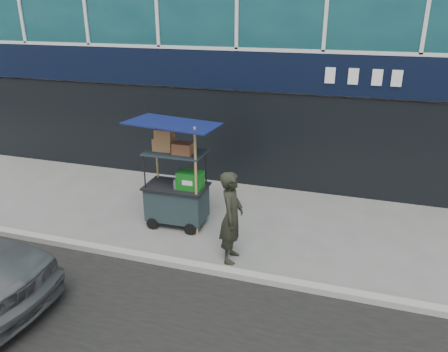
% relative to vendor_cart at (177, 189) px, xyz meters
% --- Properties ---
extents(ground, '(80.00, 80.00, 0.00)m').
position_rel_vendor_cart_xyz_m(ground, '(0.51, -1.30, -0.81)').
color(ground, '#62625D').
rests_on(ground, ground).
extents(curb, '(80.00, 0.18, 0.12)m').
position_rel_vendor_cart_xyz_m(curb, '(0.51, -1.50, -0.75)').
color(curb, '#999890').
rests_on(curb, ground).
extents(vendor_cart, '(1.72, 1.22, 2.30)m').
position_rel_vendor_cart_xyz_m(vendor_cart, '(0.00, 0.00, 0.00)').
color(vendor_cart, black).
rests_on(vendor_cart, ground).
extents(vendor_man, '(0.46, 0.65, 1.72)m').
position_rel_vendor_cart_xyz_m(vendor_man, '(1.47, -0.97, 0.05)').
color(vendor_man, black).
rests_on(vendor_man, ground).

